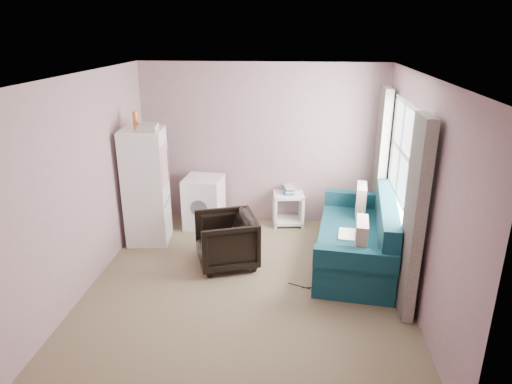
# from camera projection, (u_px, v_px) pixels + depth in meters

# --- Properties ---
(room) EXTENTS (3.84, 4.24, 2.54)m
(room) POSITION_uv_depth(u_px,v_px,m) (248.00, 189.00, 5.16)
(room) COLOR #7E6D52
(room) RESTS_ON ground
(armchair) EXTENTS (0.90, 0.93, 0.76)m
(armchair) POSITION_uv_depth(u_px,v_px,m) (226.00, 238.00, 5.95)
(armchair) COLOR black
(armchair) RESTS_ON ground
(fridge) EXTENTS (0.64, 0.63, 1.90)m
(fridge) POSITION_uv_depth(u_px,v_px,m) (146.00, 186.00, 6.49)
(fridge) COLOR white
(fridge) RESTS_ON ground
(washing_machine) EXTENTS (0.60, 0.60, 0.80)m
(washing_machine) POSITION_uv_depth(u_px,v_px,m) (204.00, 201.00, 7.12)
(washing_machine) COLOR white
(washing_machine) RESTS_ON ground
(side_table) EXTENTS (0.52, 0.52, 0.64)m
(side_table) POSITION_uv_depth(u_px,v_px,m) (288.00, 206.00, 7.25)
(side_table) COLOR white
(side_table) RESTS_ON ground
(sofa) EXTENTS (1.17, 2.16, 0.92)m
(sofa) POSITION_uv_depth(u_px,v_px,m) (360.00, 240.00, 6.00)
(sofa) COLOR #114251
(sofa) RESTS_ON ground
(window_dressing) EXTENTS (0.17, 2.62, 2.18)m
(window_dressing) POSITION_uv_depth(u_px,v_px,m) (395.00, 186.00, 5.70)
(window_dressing) COLOR white
(window_dressing) RESTS_ON ground
(floor_cables) EXTENTS (0.46, 0.12, 0.01)m
(floor_cables) POSITION_uv_depth(u_px,v_px,m) (307.00, 287.00, 5.54)
(floor_cables) COLOR black
(floor_cables) RESTS_ON ground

